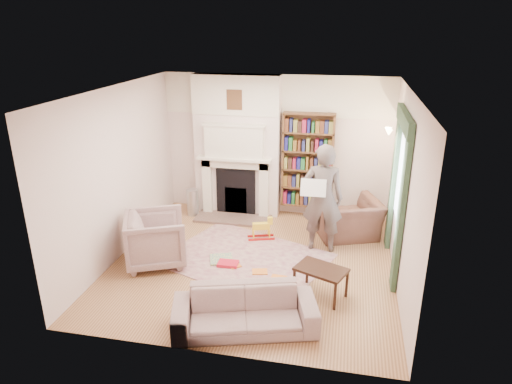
% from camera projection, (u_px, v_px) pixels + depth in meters
% --- Properties ---
extents(floor, '(4.50, 4.50, 0.00)m').
position_uv_depth(floor, '(253.00, 262.00, 7.53)').
color(floor, brown).
rests_on(floor, ground).
extents(ceiling, '(4.50, 4.50, 0.00)m').
position_uv_depth(ceiling, '(253.00, 91.00, 6.54)').
color(ceiling, white).
rests_on(ceiling, wall_back).
extents(wall_back, '(4.50, 0.00, 4.50)m').
position_uv_depth(wall_back, '(276.00, 146.00, 9.10)').
color(wall_back, silver).
rests_on(wall_back, floor).
extents(wall_front, '(4.50, 0.00, 4.50)m').
position_uv_depth(wall_front, '(210.00, 249.00, 4.97)').
color(wall_front, silver).
rests_on(wall_front, floor).
extents(wall_left, '(0.00, 4.50, 4.50)m').
position_uv_depth(wall_left, '(118.00, 173.00, 7.46)').
color(wall_left, silver).
rests_on(wall_left, floor).
extents(wall_right, '(0.00, 4.50, 4.50)m').
position_uv_depth(wall_right, '(404.00, 193.00, 6.61)').
color(wall_right, silver).
rests_on(wall_right, floor).
extents(fireplace, '(1.70, 0.58, 2.80)m').
position_uv_depth(fireplace, '(237.00, 147.00, 9.06)').
color(fireplace, silver).
rests_on(fireplace, floor).
extents(bookcase, '(1.00, 0.24, 1.85)m').
position_uv_depth(bookcase, '(308.00, 160.00, 8.94)').
color(bookcase, brown).
rests_on(bookcase, floor).
extents(window, '(0.02, 0.90, 1.30)m').
position_uv_depth(window, '(401.00, 181.00, 6.96)').
color(window, silver).
rests_on(window, wall_right).
extents(curtain_left, '(0.07, 0.32, 2.40)m').
position_uv_depth(curtain_left, '(401.00, 213.00, 6.42)').
color(curtain_left, '#2B432E').
rests_on(curtain_left, floor).
extents(curtain_right, '(0.07, 0.32, 2.40)m').
position_uv_depth(curtain_right, '(393.00, 181.00, 7.70)').
color(curtain_right, '#2B432E').
rests_on(curtain_right, floor).
extents(pelmet, '(0.09, 1.70, 0.24)m').
position_uv_depth(pelmet, '(405.00, 120.00, 6.65)').
color(pelmet, '#2B432E').
rests_on(pelmet, wall_right).
extents(wall_sconce, '(0.20, 0.24, 0.24)m').
position_uv_depth(wall_sconce, '(386.00, 135.00, 7.85)').
color(wall_sconce, gold).
rests_on(wall_sconce, wall_right).
extents(rug, '(3.05, 2.71, 0.01)m').
position_uv_depth(rug, '(245.00, 259.00, 7.63)').
color(rug, '#C3B094').
rests_on(rug, floor).
extents(armchair_reading, '(1.36, 1.28, 0.71)m').
position_uv_depth(armchair_reading, '(348.00, 218.00, 8.33)').
color(armchair_reading, '#452D25').
rests_on(armchair_reading, floor).
extents(armchair_left, '(1.23, 1.22, 0.86)m').
position_uv_depth(armchair_left, '(156.00, 239.00, 7.38)').
color(armchair_left, '#B9A598').
rests_on(armchair_left, floor).
extents(sofa, '(1.96, 1.19, 0.54)m').
position_uv_depth(sofa, '(245.00, 310.00, 5.82)').
color(sofa, '#B2A092').
rests_on(sofa, floor).
extents(man_reading, '(0.70, 0.47, 1.89)m').
position_uv_depth(man_reading, '(323.00, 198.00, 7.66)').
color(man_reading, '#554844').
rests_on(man_reading, floor).
extents(newspaper, '(0.42, 0.13, 0.28)m').
position_uv_depth(newspaper, '(313.00, 188.00, 7.41)').
color(newspaper, white).
rests_on(newspaper, man_reading).
extents(coffee_table, '(0.82, 0.69, 0.45)m').
position_uv_depth(coffee_table, '(320.00, 282.00, 6.54)').
color(coffee_table, black).
rests_on(coffee_table, floor).
extents(paraffin_heater, '(0.26, 0.26, 0.55)m').
position_uv_depth(paraffin_heater, '(193.00, 202.00, 9.29)').
color(paraffin_heater, '#ACAFB4').
rests_on(paraffin_heater, floor).
extents(rocking_horse, '(0.52, 0.33, 0.42)m').
position_uv_depth(rocking_horse, '(261.00, 228.00, 8.26)').
color(rocking_horse, yellow).
rests_on(rocking_horse, rug).
extents(board_game, '(0.47, 0.47, 0.03)m').
position_uv_depth(board_game, '(221.00, 259.00, 7.57)').
color(board_game, '#DCD54D').
rests_on(board_game, rug).
extents(game_box_lid, '(0.34, 0.23, 0.06)m').
position_uv_depth(game_box_lid, '(228.00, 264.00, 7.41)').
color(game_box_lid, red).
rests_on(game_box_lid, rug).
extents(comic_annuals, '(1.05, 0.82, 0.02)m').
position_uv_depth(comic_annuals, '(255.00, 274.00, 7.13)').
color(comic_annuals, red).
rests_on(comic_annuals, rug).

